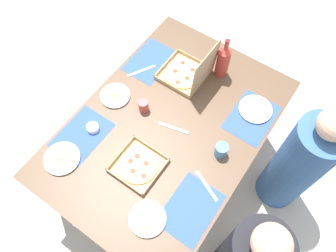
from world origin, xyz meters
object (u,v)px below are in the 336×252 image
Objects in this scene: plate_far_right at (147,219)px; cup_dark at (144,106)px; plate_far_left at (115,95)px; pizza_box_edge_far at (188,72)px; diner_left_seat at (298,164)px; plate_near_right at (255,109)px; plate_middle at (62,158)px; cup_clear_left at (221,150)px; pizza_box_corner_left at (138,165)px; condiment_bowl at (93,128)px; soda_bottle at (223,61)px.

plate_far_right is 2.44× the size of cup_dark.
plate_far_left is 0.96× the size of plate_far_right.
diner_left_seat is at bearing 87.83° from pizza_box_edge_far.
plate_far_right reaches higher than plate_near_right.
cup_dark is at bearing 160.95° from plate_middle.
pizza_box_edge_far is 3.60× the size of cup_clear_left.
pizza_box_corner_left is 3.20× the size of cup_dark.
soda_bottle is at bearing 152.90° from condiment_bowl.
pizza_box_edge_far is 0.74m from condiment_bowl.
diner_left_seat reaches higher than plate_middle.
cup_dark reaches higher than plate_near_right.
plate_far_left is (0.42, -0.31, -0.04)m from pizza_box_edge_far.
condiment_bowl is (0.28, 0.04, 0.01)m from plate_far_left.
cup_clear_left is at bearing -53.09° from diner_left_seat.
cup_clear_left reaches higher than plate_near_right.
cup_clear_left reaches higher than plate_far_right.
condiment_bowl is (-0.04, -0.39, 0.01)m from pizza_box_corner_left.
cup_clear_left is at bearing 52.29° from pizza_box_edge_far.
plate_far_right is 0.59m from cup_clear_left.
condiment_bowl is at bearing -61.30° from diner_left_seat.
cup_dark is at bearing -71.04° from diner_left_seat.
diner_left_seat reaches higher than plate_far_right.
plate_far_left is 0.54m from plate_middle.
plate_far_right and plate_middle have the same top height.
cup_dark is 0.57m from cup_clear_left.
plate_far_right is 1.11m from diner_left_seat.
diner_left_seat reaches higher than plate_far_left.
plate_far_right is at bearing 90.32° from plate_middle.
pizza_box_edge_far reaches higher than plate_far_left.
plate_near_right is at bearing 175.59° from cup_clear_left.
diner_left_seat is (-0.69, 0.81, -0.25)m from pizza_box_corner_left.
soda_bottle is (-1.11, -0.18, 0.12)m from plate_far_right.
condiment_bowl is at bearing -47.35° from plate_near_right.
plate_far_left and plate_middle have the same top height.
diner_left_seat is at bearing 147.79° from plate_far_right.
pizza_box_edge_far reaches higher than plate_middle.
pizza_box_edge_far is at bearing 158.86° from condiment_bowl.
pizza_box_edge_far reaches higher than plate_far_right.
diner_left_seat is at bearing 108.96° from cup_dark.
soda_bottle reaches higher than plate_far_right.
pizza_box_edge_far is 1.00m from plate_middle.
soda_bottle is at bearing -111.35° from plate_near_right.
pizza_box_corner_left is at bearing 119.09° from plate_middle.
pizza_box_edge_far is 1.03× the size of soda_bottle.
plate_far_right is 0.95× the size of plate_middle.
soda_bottle is 4.17× the size of condiment_bowl.
plate_far_right is 0.72m from cup_dark.
cup_clear_left is (-0.58, 0.13, 0.04)m from plate_far_right.
diner_left_seat is at bearing 127.01° from plate_middle.
pizza_box_edge_far is at bearing -92.17° from diner_left_seat.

